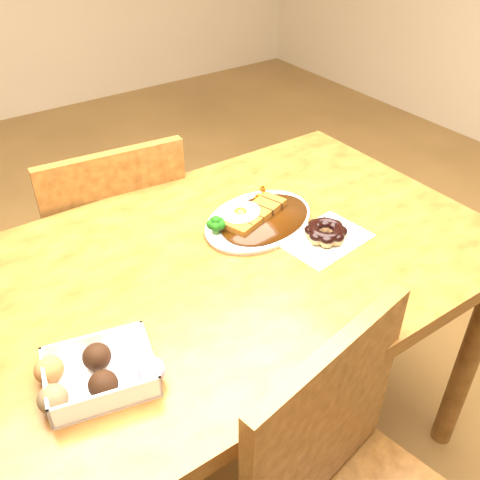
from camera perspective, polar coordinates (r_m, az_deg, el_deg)
ground at (r=1.78m, az=-0.10°, el=-20.93°), size 6.00×6.00×0.00m
table at (r=1.29m, az=-0.13°, el=-4.89°), size 1.20×0.80×0.75m
chair_far at (r=1.74m, az=-13.22°, el=-0.95°), size 0.46×0.46×0.87m
katsu_curry_plate at (r=1.32m, az=1.73°, el=2.34°), size 0.34×0.28×0.06m
donut_box at (r=0.97m, az=-14.98°, el=-13.55°), size 0.22×0.18×0.05m
pon_de_ring at (r=1.27m, az=9.13°, el=0.79°), size 0.22×0.17×0.04m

